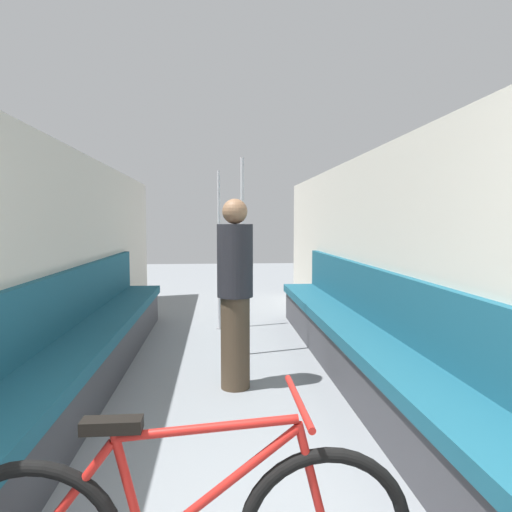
{
  "coord_description": "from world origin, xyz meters",
  "views": [
    {
      "loc": [
        -0.07,
        -0.42,
        1.4
      ],
      "look_at": [
        0.18,
        2.56,
        1.18
      ],
      "focal_mm": 32.0,
      "sensor_mm": 36.0,
      "label": 1
    }
  ],
  "objects_px": {
    "bench_seat_row_left": "(86,352)",
    "grab_pole_far": "(242,260)",
    "bench_seat_row_right": "(360,346)",
    "grab_pole_near": "(219,253)",
    "passenger_standing": "(235,292)"
  },
  "relations": [
    {
      "from": "grab_pole_near",
      "to": "passenger_standing",
      "type": "xyz_separation_m",
      "value": [
        0.13,
        -2.16,
        -0.18
      ]
    },
    {
      "from": "grab_pole_near",
      "to": "grab_pole_far",
      "type": "bearing_deg",
      "value": -78.87
    },
    {
      "from": "bench_seat_row_left",
      "to": "grab_pole_far",
      "type": "height_order",
      "value": "grab_pole_far"
    },
    {
      "from": "bench_seat_row_left",
      "to": "grab_pole_far",
      "type": "distance_m",
      "value": 1.77
    },
    {
      "from": "bench_seat_row_right",
      "to": "passenger_standing",
      "type": "distance_m",
      "value": 1.21
    },
    {
      "from": "grab_pole_near",
      "to": "passenger_standing",
      "type": "bearing_deg",
      "value": -86.68
    },
    {
      "from": "bench_seat_row_left",
      "to": "grab_pole_near",
      "type": "relative_size",
      "value": 2.66
    },
    {
      "from": "grab_pole_near",
      "to": "grab_pole_far",
      "type": "height_order",
      "value": "same"
    },
    {
      "from": "grab_pole_near",
      "to": "bench_seat_row_left",
      "type": "bearing_deg",
      "value": -117.89
    },
    {
      "from": "bench_seat_row_right",
      "to": "grab_pole_near",
      "type": "relative_size",
      "value": 2.66
    },
    {
      "from": "bench_seat_row_left",
      "to": "bench_seat_row_right",
      "type": "distance_m",
      "value": 2.34
    },
    {
      "from": "grab_pole_far",
      "to": "bench_seat_row_right",
      "type": "bearing_deg",
      "value": -42.59
    },
    {
      "from": "bench_seat_row_right",
      "to": "passenger_standing",
      "type": "bearing_deg",
      "value": -177.52
    },
    {
      "from": "grab_pole_far",
      "to": "passenger_standing",
      "type": "xyz_separation_m",
      "value": [
        -0.11,
        -0.95,
        -0.18
      ]
    },
    {
      "from": "grab_pole_near",
      "to": "passenger_standing",
      "type": "distance_m",
      "value": 2.17
    }
  ]
}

